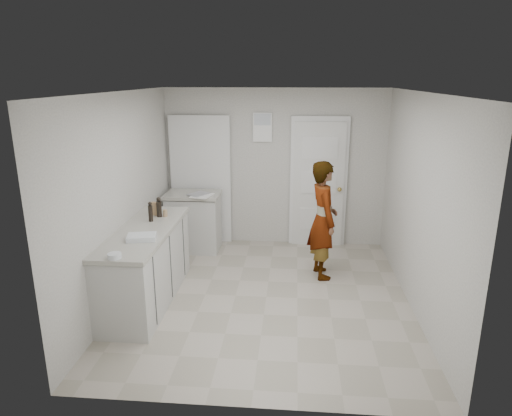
# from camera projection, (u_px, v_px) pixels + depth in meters

# --- Properties ---
(ground) EXTENTS (4.00, 4.00, 0.00)m
(ground) POSITION_uv_depth(u_px,v_px,m) (266.00, 297.00, 5.73)
(ground) COLOR #9D9583
(ground) RESTS_ON ground
(room_shell) EXTENTS (4.00, 4.00, 4.00)m
(room_shell) POSITION_uv_depth(u_px,v_px,m) (264.00, 182.00, 7.32)
(room_shell) COLOR #A5A29B
(room_shell) RESTS_ON ground
(main_counter) EXTENTS (0.64, 1.96, 0.93)m
(main_counter) POSITION_uv_depth(u_px,v_px,m) (147.00, 268.00, 5.54)
(main_counter) COLOR #B9B9B4
(main_counter) RESTS_ON ground
(side_counter) EXTENTS (0.84, 0.61, 0.93)m
(side_counter) POSITION_uv_depth(u_px,v_px,m) (194.00, 224.00, 7.19)
(side_counter) COLOR #B9B9B4
(side_counter) RESTS_ON ground
(person) EXTENTS (0.51, 0.66, 1.61)m
(person) POSITION_uv_depth(u_px,v_px,m) (323.00, 220.00, 6.14)
(person) COLOR silver
(person) RESTS_ON ground
(cake_mix_box) EXTENTS (0.11, 0.06, 0.17)m
(cake_mix_box) POSITION_uv_depth(u_px,v_px,m) (156.00, 209.00, 5.92)
(cake_mix_box) COLOR #A07E50
(cake_mix_box) RESTS_ON main_counter
(spice_jar) EXTENTS (0.06, 0.06, 0.09)m
(spice_jar) POSITION_uv_depth(u_px,v_px,m) (165.00, 213.00, 5.88)
(spice_jar) COLOR tan
(spice_jar) RESTS_ON main_counter
(oil_cruet_a) EXTENTS (0.07, 0.07, 0.26)m
(oil_cruet_a) POSITION_uv_depth(u_px,v_px,m) (159.00, 207.00, 5.84)
(oil_cruet_a) COLOR black
(oil_cruet_a) RESTS_ON main_counter
(oil_cruet_b) EXTENTS (0.06, 0.06, 0.25)m
(oil_cruet_b) POSITION_uv_depth(u_px,v_px,m) (150.00, 212.00, 5.66)
(oil_cruet_b) COLOR black
(oil_cruet_b) RESTS_ON main_counter
(baking_dish) EXTENTS (0.35, 0.28, 0.06)m
(baking_dish) POSITION_uv_depth(u_px,v_px,m) (142.00, 237.00, 5.05)
(baking_dish) COLOR silver
(baking_dish) RESTS_ON main_counter
(egg_bowl) EXTENTS (0.14, 0.14, 0.05)m
(egg_bowl) POSITION_uv_depth(u_px,v_px,m) (114.00, 256.00, 4.53)
(egg_bowl) COLOR silver
(egg_bowl) RESTS_ON main_counter
(papers) EXTENTS (0.34, 0.40, 0.01)m
(papers) POSITION_uv_depth(u_px,v_px,m) (202.00, 196.00, 6.89)
(papers) COLOR white
(papers) RESTS_ON side_counter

